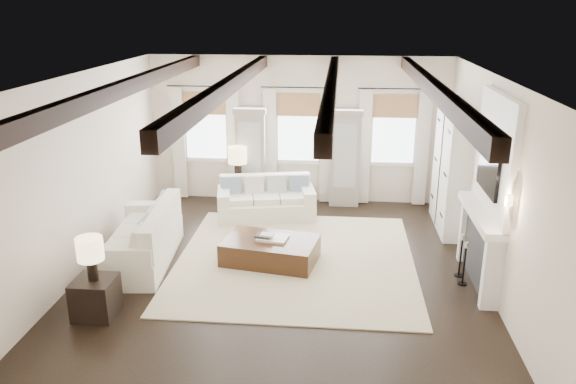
# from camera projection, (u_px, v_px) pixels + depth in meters

# --- Properties ---
(ground) EXTENTS (7.50, 7.50, 0.00)m
(ground) POSITION_uv_depth(u_px,v_px,m) (281.00, 274.00, 9.24)
(ground) COLOR black
(ground) RESTS_ON ground
(room_shell) EXTENTS (6.54, 7.54, 3.22)m
(room_shell) POSITION_uv_depth(u_px,v_px,m) (331.00, 150.00, 9.42)
(room_shell) COLOR white
(room_shell) RESTS_ON ground
(area_rug) EXTENTS (4.06, 4.25, 0.02)m
(area_rug) POSITION_uv_depth(u_px,v_px,m) (296.00, 259.00, 9.73)
(area_rug) COLOR beige
(area_rug) RESTS_ON ground
(sofa_back) EXTENTS (2.11, 1.25, 0.85)m
(sofa_back) POSITION_uv_depth(u_px,v_px,m) (266.00, 201.00, 11.62)
(sofa_back) COLOR white
(sofa_back) RESTS_ON ground
(sofa_left) EXTENTS (1.20, 2.34, 0.97)m
(sofa_left) POSITION_uv_depth(u_px,v_px,m) (144.00, 240.00, 9.56)
(sofa_left) COLOR white
(sofa_left) RESTS_ON ground
(ottoman) EXTENTS (1.71, 1.23, 0.41)m
(ottoman) POSITION_uv_depth(u_px,v_px,m) (270.00, 251.00, 9.61)
(ottoman) COLOR black
(ottoman) RESTS_ON ground
(tray) EXTENTS (0.56, 0.46, 0.04)m
(tray) POSITION_uv_depth(u_px,v_px,m) (273.00, 238.00, 9.57)
(tray) COLOR white
(tray) RESTS_ON ottoman
(book_lower) EXTENTS (0.29, 0.24, 0.04)m
(book_lower) POSITION_uv_depth(u_px,v_px,m) (263.00, 236.00, 9.56)
(book_lower) COLOR #262628
(book_lower) RESTS_ON tray
(book_upper) EXTENTS (0.25, 0.21, 0.03)m
(book_upper) POSITION_uv_depth(u_px,v_px,m) (267.00, 235.00, 9.51)
(book_upper) COLOR beige
(book_upper) RESTS_ON book_lower
(side_table_front) EXTENTS (0.56, 0.56, 0.56)m
(side_table_front) POSITION_uv_depth(u_px,v_px,m) (96.00, 297.00, 7.93)
(side_table_front) COLOR black
(side_table_front) RESTS_ON ground
(lamp_front) EXTENTS (0.37, 0.37, 0.63)m
(lamp_front) POSITION_uv_depth(u_px,v_px,m) (90.00, 251.00, 7.70)
(lamp_front) COLOR black
(lamp_front) RESTS_ON side_table_front
(side_table_back) EXTENTS (0.44, 0.44, 0.66)m
(side_table_back) POSITION_uv_depth(u_px,v_px,m) (239.00, 192.00, 12.20)
(side_table_back) COLOR black
(side_table_back) RESTS_ON ground
(lamp_back) EXTENTS (0.40, 0.40, 0.68)m
(lamp_back) POSITION_uv_depth(u_px,v_px,m) (238.00, 157.00, 11.95)
(lamp_back) COLOR black
(lamp_back) RESTS_ON side_table_back
(candlestick_near) EXTENTS (0.15, 0.15, 0.72)m
(candlestick_near) POSITION_uv_depth(u_px,v_px,m) (464.00, 267.00, 8.80)
(candlestick_near) COLOR black
(candlestick_near) RESTS_ON ground
(candlestick_far) EXTENTS (0.15, 0.15, 0.73)m
(candlestick_far) POSITION_uv_depth(u_px,v_px,m) (460.00, 259.00, 9.07)
(candlestick_far) COLOR black
(candlestick_far) RESTS_ON ground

